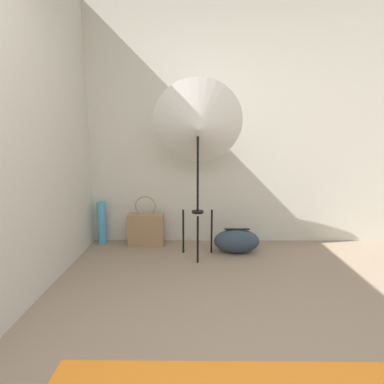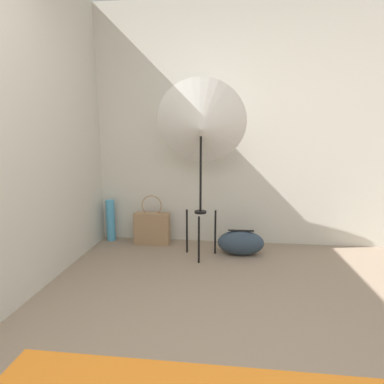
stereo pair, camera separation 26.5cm
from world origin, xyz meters
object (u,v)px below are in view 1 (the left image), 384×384
duffel_bag (237,241)px  paper_roll (102,223)px  tote_bag (146,229)px  photo_umbrella (198,127)px

duffel_bag → paper_roll: (-1.48, 0.27, 0.11)m
paper_roll → duffel_bag: bearing=-10.4°
tote_bag → paper_roll: 0.52m
photo_umbrella → tote_bag: photo_umbrella is taller
photo_umbrella → tote_bag: size_ratio=3.07×
photo_umbrella → tote_bag: bearing=152.6°
photo_umbrella → duffel_bag: bearing=12.3°
paper_roll → photo_umbrella: bearing=-18.5°
photo_umbrella → paper_roll: size_ratio=3.59×
photo_umbrella → duffel_bag: (0.41, 0.09, -1.16)m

